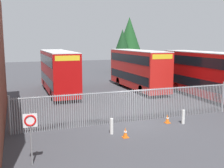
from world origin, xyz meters
The scene contains 12 objects.
ground_plane centered at (0.00, 8.00, 0.00)m, with size 100.00×100.00×0.00m, color #3D3D42.
palisade_fence centered at (-0.04, 0.00, 1.18)m, with size 15.63×0.14×2.35m.
double_decker_bus_near_gate centered at (9.81, 4.91, 2.42)m, with size 2.54×10.81×4.42m.
double_decker_bus_behind_fence_left centered at (-3.09, 11.96, 2.42)m, with size 2.54×10.81×4.42m.
double_decker_bus_behind_fence_right centered at (5.67, 11.22, 2.42)m, with size 2.54×10.81×4.42m.
bollard_near_left centered at (-2.15, -1.89, 0.47)m, with size 0.20×0.20×0.95m, color silver.
bollard_center_front centered at (3.00, -1.63, 0.47)m, with size 0.20×0.20×0.95m, color silver.
traffic_cone_by_gate centered at (-1.62, -2.73, 0.29)m, with size 0.34×0.34×0.59m.
traffic_cone_mid_forecourt centered at (2.11, -1.12, 0.29)m, with size 0.34×0.34×0.59m.
speed_limit_sign_post centered at (-6.85, -4.51, 1.78)m, with size 0.60×0.14×2.40m.
tree_tall_back centered at (10.16, 26.87, 4.82)m, with size 3.52×3.52×7.36m.
tree_short_side centered at (11.87, 27.90, 5.71)m, with size 5.33×5.33×9.52m.
Camera 1 is at (-7.37, -16.40, 5.47)m, focal length 43.55 mm.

